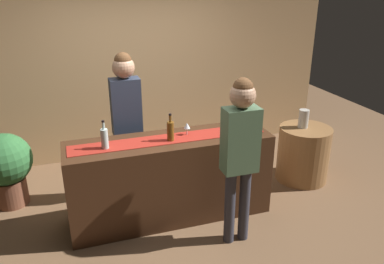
{
  "coord_description": "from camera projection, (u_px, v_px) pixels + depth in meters",
  "views": [
    {
      "loc": [
        -0.96,
        -3.66,
        2.55
      ],
      "look_at": [
        0.25,
        0.0,
        1.0
      ],
      "focal_mm": 35.91,
      "sensor_mm": 36.0,
      "label": 1
    }
  ],
  "objects": [
    {
      "name": "round_side_table",
      "position": [
        303.0,
        154.0,
        5.14
      ],
      "size": [
        0.68,
        0.68,
        0.74
      ],
      "primitive_type": "cylinder",
      "color": "olive",
      "rests_on": "ground"
    },
    {
      "name": "wine_bottle_clear",
      "position": [
        105.0,
        138.0,
        3.83
      ],
      "size": [
        0.07,
        0.07,
        0.3
      ],
      "color": "#B2C6C1",
      "rests_on": "bar_counter"
    },
    {
      "name": "potted_plant_tall",
      "position": [
        6.0,
        165.0,
        4.49
      ],
      "size": [
        0.62,
        0.62,
        0.9
      ],
      "color": "brown",
      "rests_on": "ground"
    },
    {
      "name": "bartender",
      "position": [
        126.0,
        110.0,
        4.44
      ],
      "size": [
        0.34,
        0.25,
        1.8
      ],
      "rotation": [
        0.0,
        0.0,
        3.15
      ],
      "color": "#26262B",
      "rests_on": "ground"
    },
    {
      "name": "customer_sipping",
      "position": [
        240.0,
        145.0,
        3.64
      ],
      "size": [
        0.34,
        0.24,
        1.73
      ],
      "rotation": [
        0.0,
        0.0,
        -0.01
      ],
      "color": "#33333D",
      "rests_on": "ground"
    },
    {
      "name": "vase_on_side_table",
      "position": [
        304.0,
        119.0,
        4.98
      ],
      "size": [
        0.13,
        0.13,
        0.24
      ],
      "primitive_type": "cylinder",
      "color": "#B7B2A8",
      "rests_on": "round_side_table"
    },
    {
      "name": "wine_glass_mid_counter",
      "position": [
        187.0,
        126.0,
        4.17
      ],
      "size": [
        0.07,
        0.07,
        0.14
      ],
      "color": "silver",
      "rests_on": "bar_counter"
    },
    {
      "name": "wine_glass_near_customer",
      "position": [
        237.0,
        125.0,
        4.2
      ],
      "size": [
        0.07,
        0.07,
        0.14
      ],
      "color": "silver",
      "rests_on": "bar_counter"
    },
    {
      "name": "bar_counter",
      "position": [
        170.0,
        178.0,
        4.28
      ],
      "size": [
        2.22,
        0.6,
        0.95
      ],
      "primitive_type": "cube",
      "color": "#3D2314",
      "rests_on": "ground"
    },
    {
      "name": "wine_bottle_green",
      "position": [
        251.0,
        120.0,
        4.31
      ],
      "size": [
        0.07,
        0.07,
        0.3
      ],
      "color": "#194723",
      "rests_on": "bar_counter"
    },
    {
      "name": "wine_bottle_amber",
      "position": [
        170.0,
        131.0,
        4.02
      ],
      "size": [
        0.07,
        0.07,
        0.3
      ],
      "color": "brown",
      "rests_on": "bar_counter"
    },
    {
      "name": "counter_runner_cloth",
      "position": [
        170.0,
        139.0,
        4.1
      ],
      "size": [
        2.11,
        0.28,
        0.01
      ],
      "primitive_type": "cube",
      "color": "maroon",
      "rests_on": "bar_counter"
    },
    {
      "name": "back_wall",
      "position": [
        135.0,
        60.0,
        5.59
      ],
      "size": [
        6.0,
        0.12,
        2.9
      ],
      "primitive_type": "cube",
      "color": "tan",
      "rests_on": "ground"
    },
    {
      "name": "ground_plane",
      "position": [
        171.0,
        215.0,
        4.46
      ],
      "size": [
        10.0,
        10.0,
        0.0
      ],
      "primitive_type": "plane",
      "color": "brown"
    }
  ]
}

